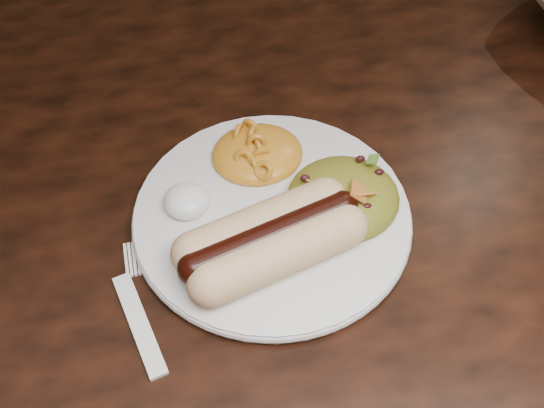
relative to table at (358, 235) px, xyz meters
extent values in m
cube|color=black|center=(0.00, 0.00, 0.07)|extent=(1.60, 0.90, 0.04)
cylinder|color=silver|center=(-0.10, -0.03, 0.10)|extent=(0.29, 0.29, 0.01)
cylinder|color=#FFDE9B|center=(-0.11, -0.09, 0.12)|extent=(0.13, 0.07, 0.04)
cylinder|color=#FFDE9B|center=(-0.11, -0.06, 0.12)|extent=(0.13, 0.07, 0.04)
cylinder|color=black|center=(-0.11, -0.07, 0.13)|extent=(0.14, 0.06, 0.03)
ellipsoid|color=gold|center=(-0.10, 0.04, 0.12)|extent=(0.09, 0.09, 0.03)
ellipsoid|color=white|center=(-0.18, 0.00, 0.12)|extent=(0.04, 0.04, 0.03)
ellipsoid|color=#B57A27|center=(-0.04, -0.03, 0.12)|extent=(0.10, 0.10, 0.04)
cube|color=white|center=(-0.23, -0.11, 0.09)|extent=(0.05, 0.14, 0.00)
camera|label=1|loc=(-0.18, -0.37, 0.56)|focal=42.00mm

